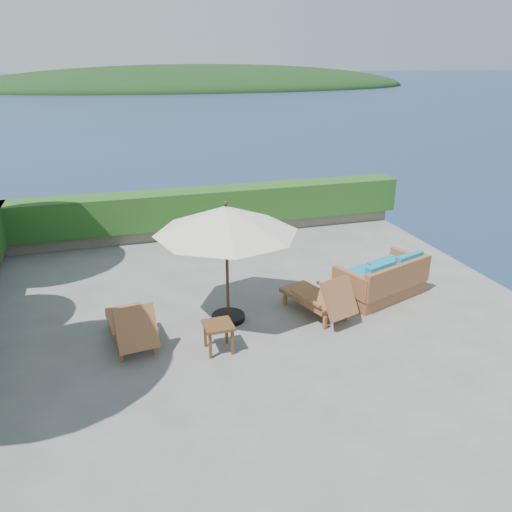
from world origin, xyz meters
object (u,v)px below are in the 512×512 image
object	(u,v)px
wicker_loveseat	(383,281)
lounge_right	(321,298)
lounge_left	(132,325)
patio_umbrella	(226,221)
side_table	(218,329)

from	to	relation	value
wicker_loveseat	lounge_right	bearing A→B (deg)	174.51
lounge_left	patio_umbrella	bearing A→B (deg)	4.94
lounge_left	side_table	size ratio (longest dim) A/B	3.25
patio_umbrella	wicker_loveseat	xyz separation A→B (m)	(3.47, 0.05, -1.70)
patio_umbrella	side_table	xyz separation A→B (m)	(-0.43, -1.06, -1.63)
lounge_right	side_table	distance (m)	2.36
lounge_right	side_table	size ratio (longest dim) A/B	3.34
side_table	wicker_loveseat	size ratio (longest dim) A/B	0.24
lounge_left	lounge_right	world-z (taller)	lounge_left
patio_umbrella	wicker_loveseat	bearing A→B (deg)	0.75
lounge_right	side_table	world-z (taller)	lounge_right
lounge_right	wicker_loveseat	xyz separation A→B (m)	(1.64, 0.41, -0.02)
patio_umbrella	wicker_loveseat	world-z (taller)	patio_umbrella
patio_umbrella	lounge_right	xyz separation A→B (m)	(1.83, -0.37, -1.67)
patio_umbrella	lounge_left	size ratio (longest dim) A/B	1.74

